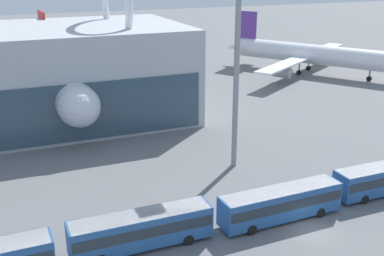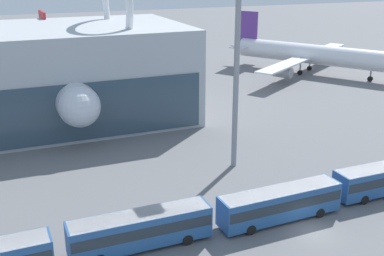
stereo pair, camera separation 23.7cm
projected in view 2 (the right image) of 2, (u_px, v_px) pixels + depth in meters
name	position (u px, v px, depth m)	size (l,w,h in m)	color
ground_plane	(313.00, 232.00, 45.08)	(440.00, 440.00, 0.00)	slate
airliner_at_gate_far	(60.00, 82.00, 76.31)	(32.85, 35.14, 15.87)	silver
airliner_parked_remote	(308.00, 54.00, 108.60)	(37.97, 37.80, 13.00)	white
shuttle_bus_1	(141.00, 228.00, 42.14)	(12.71, 2.74, 3.27)	#285693
shuttle_bus_2	(280.00, 202.00, 46.65)	(12.77, 2.99, 3.27)	#285693
floodlight_mast	(237.00, 52.00, 55.33)	(2.19, 2.19, 24.01)	gray
lane_stripe_3	(131.00, 254.00, 41.78)	(9.79, 0.25, 0.01)	silver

